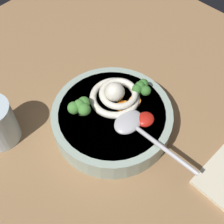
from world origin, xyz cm
name	(u,v)px	position (x,y,z in cm)	size (l,w,h in cm)	color
table_slab	(104,141)	(0.00, 0.00, 1.38)	(99.36, 99.36, 2.75)	#936D47
soup_bowl	(112,119)	(3.18, 0.77, 5.15)	(23.12, 23.12, 4.64)	#9EB2A3
noodle_pile	(116,95)	(5.84, 2.30, 8.72)	(10.67, 10.46, 4.29)	silver
soup_spoon	(134,126)	(3.25, -4.67, 8.19)	(6.06, 17.24, 1.60)	#B7B7BC
chili_sauce_dollop	(145,119)	(5.76, -5.14, 8.16)	(3.44, 3.10, 1.55)	red
broccoli_floret_near_spoon	(142,88)	(10.21, -0.57, 9.33)	(3.92, 3.37, 3.10)	#7A9E60
broccoli_floret_beside_chili	(81,106)	(-1.00, 4.65, 9.66)	(4.59, 3.95, 3.63)	#7A9E60
carrot_slice_rear	(135,102)	(7.78, -0.89, 7.76)	(2.26, 2.26, 0.74)	orange
carrot_slice_beside_noodles	(124,107)	(5.46, -0.15, 7.60)	(2.67, 2.67, 0.43)	orange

